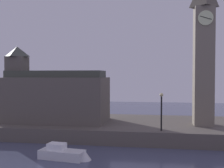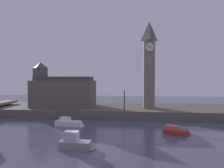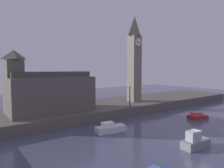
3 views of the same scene
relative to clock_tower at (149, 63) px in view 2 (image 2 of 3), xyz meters
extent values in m
plane|color=#474C66|center=(-8.07, -18.91, -10.14)|extent=(120.00, 120.00, 0.00)
cube|color=#5B544C|center=(-8.07, 1.09, -9.39)|extent=(70.00, 12.00, 1.50)
cube|color=slate|center=(0.00, 0.00, -2.18)|extent=(2.06, 2.06, 12.90)
cylinder|color=beige|center=(0.00, -1.09, 2.92)|extent=(1.57, 0.12, 1.57)
cube|color=black|center=(0.00, -1.16, 2.92)|extent=(1.21, 0.04, 0.44)
pyramid|color=#554E43|center=(0.00, 0.00, 6.15)|extent=(2.27, 2.27, 3.76)
cube|color=#5B544C|center=(-16.96, 0.11, -6.02)|extent=(12.06, 6.21, 5.24)
cube|color=#5B544C|center=(-21.91, 0.11, -4.75)|extent=(2.16, 2.16, 7.77)
pyramid|color=#474C42|center=(-21.91, 0.11, -0.25)|extent=(2.37, 2.37, 1.25)
cube|color=#42473D|center=(-16.96, 0.11, -2.99)|extent=(11.45, 3.73, 0.80)
cylinder|color=black|center=(-4.59, -3.92, -6.94)|extent=(0.16, 0.16, 3.40)
sphere|color=#F2E099|center=(-4.59, -3.92, -5.06)|extent=(0.36, 0.36, 0.36)
cube|color=silver|center=(-12.88, -9.63, -9.76)|extent=(3.98, 1.96, 0.76)
cube|color=white|center=(-13.34, -9.63, -9.10)|extent=(1.56, 1.20, 0.56)
cone|color=silver|center=(-10.97, -9.63, -9.72)|extent=(1.46, 1.46, 0.95)
cube|color=maroon|center=(2.36, -12.36, -9.86)|extent=(3.27, 2.43, 0.56)
cube|color=#CC5651|center=(2.01, -12.36, -9.31)|extent=(1.82, 1.54, 0.52)
cone|color=maroon|center=(3.81, -12.36, -9.83)|extent=(1.81, 1.81, 0.73)
cube|color=gray|center=(-9.05, -18.97, -9.73)|extent=(3.28, 1.52, 0.82)
cube|color=#A8ADB2|center=(-9.44, -18.97, -8.82)|extent=(1.48, 1.00, 1.00)
cone|color=gray|center=(-7.46, -18.97, -9.69)|extent=(1.23, 1.23, 0.80)
camera|label=1|loc=(-5.13, -31.93, -3.09)|focal=44.95mm
camera|label=2|loc=(-3.28, -38.48, -2.85)|focal=31.57mm
camera|label=3|loc=(-28.07, -30.35, -2.13)|focal=33.28mm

